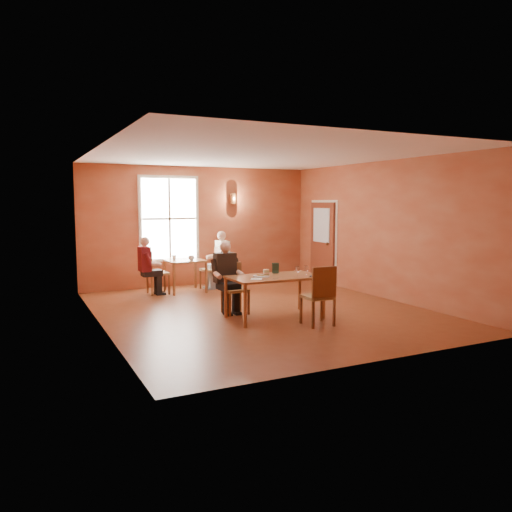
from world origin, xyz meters
name	(u,v)px	position (x,y,z in m)	size (l,w,h in m)	color
ground	(260,310)	(0.00, 0.00, 0.00)	(6.00, 7.00, 0.01)	brown
wall_back	(199,226)	(0.00, 3.50, 1.50)	(6.00, 0.04, 3.00)	brown
wall_front	(381,249)	(0.00, -3.50, 1.50)	(6.00, 0.04, 3.00)	brown
wall_left	(99,239)	(-3.00, 0.00, 1.50)	(0.04, 7.00, 3.00)	brown
wall_right	(383,230)	(3.00, 0.00, 1.50)	(0.04, 7.00, 3.00)	brown
ceiling	(261,155)	(0.00, 0.00, 3.00)	(6.00, 7.00, 0.04)	white
window	(169,219)	(-0.80, 3.45, 1.70)	(1.36, 0.10, 1.96)	white
door	(322,243)	(2.94, 2.30, 1.05)	(0.12, 1.04, 2.10)	maroon
wall_sconce	(233,199)	(0.90, 3.40, 2.20)	(0.16, 0.16, 0.28)	brown
main_table	(275,297)	(-0.06, -0.70, 0.39)	(1.65, 0.93, 0.77)	brown
chair_diner_main	(235,289)	(-0.56, -0.05, 0.48)	(0.42, 0.42, 0.96)	#593618
diner_main	(236,279)	(-0.56, -0.08, 0.66)	(0.53, 0.53, 1.32)	black
chair_empty	(318,295)	(0.36, -1.47, 0.52)	(0.46, 0.46, 1.03)	brown
plate_food	(261,276)	(-0.31, -0.66, 0.79)	(0.30, 0.30, 0.04)	silver
sandwich	(266,273)	(-0.22, -0.66, 0.83)	(0.09, 0.09, 0.11)	tan
goblet_b	(306,270)	(0.52, -0.83, 0.87)	(0.08, 0.08, 0.19)	white
goblet_c	(297,271)	(0.30, -0.90, 0.87)	(0.08, 0.08, 0.19)	white
menu_stand	(275,268)	(0.11, -0.40, 0.87)	(0.12, 0.06, 0.20)	#203728
knife	(277,278)	(-0.14, -0.95, 0.77)	(0.22, 0.02, 0.00)	white
napkin	(256,279)	(-0.51, -0.88, 0.78)	(0.19, 0.19, 0.01)	silver
sunglasses	(311,276)	(0.52, -1.01, 0.78)	(0.12, 0.04, 0.02)	black
second_table	(185,276)	(-0.68, 2.62, 0.38)	(0.86, 0.86, 0.76)	brown
chair_diner_white	(211,269)	(-0.03, 2.62, 0.50)	(0.45, 0.45, 1.01)	brown
diner_white	(212,262)	(0.00, 2.62, 0.68)	(0.54, 0.54, 1.36)	silver
chair_diner_maroon	(158,272)	(-1.33, 2.62, 0.50)	(0.44, 0.44, 1.00)	#40200F
diner_maroon	(157,266)	(-1.36, 2.62, 0.64)	(0.52, 0.52, 1.29)	#591010
cup_a	(191,258)	(-0.57, 2.49, 0.81)	(0.14, 0.14, 0.11)	silver
cup_b	(174,257)	(-0.90, 2.78, 0.81)	(0.11, 0.11, 0.10)	beige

